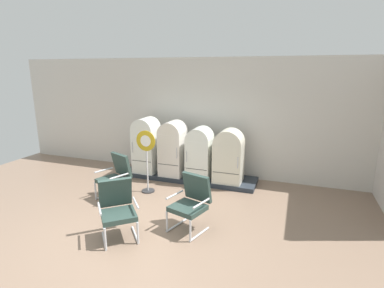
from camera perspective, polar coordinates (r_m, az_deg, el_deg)
ground at (r=5.92m, az=-11.45°, el=-16.35°), size 12.00×10.00×0.05m
back_wall at (r=8.54m, az=0.69°, el=5.28°), size 11.76×0.12×3.26m
display_plinth at (r=8.36m, az=-0.76°, el=-6.18°), size 3.73×0.95×0.11m
refrigerator_0 at (r=8.48m, az=-8.67°, el=0.11°), size 0.64×0.66×1.54m
refrigerator_1 at (r=8.16m, az=-3.64°, el=-0.50°), size 0.64×0.70×1.49m
refrigerator_2 at (r=7.89m, az=1.50°, el=-1.47°), size 0.63×0.65×1.37m
refrigerator_3 at (r=7.69m, az=6.99°, el=-2.06°), size 0.72×0.63×1.37m
armchair_left at (r=7.19m, az=-14.32°, el=-5.69°), size 0.81×0.85×1.05m
armchair_right at (r=5.67m, az=-0.15°, el=-10.67°), size 0.78×0.82×1.05m
armchair_center at (r=5.59m, az=-13.99°, el=-11.51°), size 0.88×0.89×1.05m
sign_stand at (r=7.32m, az=-8.59°, el=-3.20°), size 0.49×0.32×1.54m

